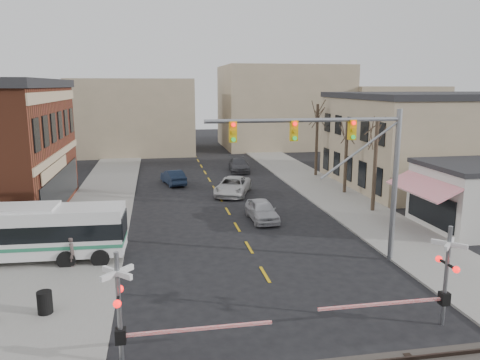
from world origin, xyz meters
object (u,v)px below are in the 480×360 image
object	(u,v)px
traffic_signal_mast	(346,155)
car_c	(233,186)
transit_bus	(14,233)
pedestrian_far	(62,233)
car_a	(262,210)
rr_crossing_east	(436,278)
trash_bin	(45,302)
car_b	(173,177)
car_d	(239,165)
pedestrian_near	(72,251)
rr_crossing_west	(133,310)

from	to	relation	value
traffic_signal_mast	car_c	bearing A→B (deg)	100.53
transit_bus	pedestrian_far	distance (m)	2.62
car_a	car_c	size ratio (longest dim) A/B	0.79
traffic_signal_mast	rr_crossing_east	distance (m)	7.82
transit_bus	car_a	bearing A→B (deg)	20.38
trash_bin	car_b	bearing A→B (deg)	76.18
trash_bin	car_b	size ratio (longest dim) A/B	0.22
car_b	car_d	distance (m)	9.17
rr_crossing_east	pedestrian_near	distance (m)	17.04
trash_bin	car_d	distance (m)	33.31
traffic_signal_mast	car_a	distance (m)	10.14
traffic_signal_mast	trash_bin	size ratio (longest dim) A/B	10.89
car_a	pedestrian_near	size ratio (longest dim) A/B	2.77
car_a	car_c	xyz separation A→B (m)	(-0.72, 7.95, 0.02)
rr_crossing_west	car_b	xyz separation A→B (m)	(2.42, 29.03, -1.28)
transit_bus	trash_bin	bearing A→B (deg)	-66.31
traffic_signal_mast	pedestrian_far	xyz separation A→B (m)	(-14.75, 4.61, -4.73)
car_d	pedestrian_near	xyz separation A→B (m)	(-13.11, -25.43, 0.18)
trash_bin	car_d	xyz separation A→B (m)	(13.39, 30.50, 0.12)
car_b	pedestrian_far	distance (m)	18.37
car_a	car_d	size ratio (longest dim) A/B	0.88
rr_crossing_east	car_b	size ratio (longest dim) A/B	1.34
rr_crossing_west	car_d	size ratio (longest dim) A/B	1.15
car_b	trash_bin	bearing A→B (deg)	62.63
trash_bin	car_c	size ratio (longest dim) A/B	0.17
rr_crossing_west	transit_bus	bearing A→B (deg)	121.75
rr_crossing_west	pedestrian_near	size ratio (longest dim) A/B	3.66
car_b	pedestrian_near	bearing A→B (deg)	60.00
car_d	car_b	bearing A→B (deg)	-138.12
pedestrian_far	transit_bus	bearing A→B (deg)	-173.17
traffic_signal_mast	car_b	world-z (taller)	traffic_signal_mast
transit_bus	rr_crossing_east	size ratio (longest dim) A/B	2.03
transit_bus	car_c	xyz separation A→B (m)	(13.74, 13.32, -0.90)
pedestrian_far	car_c	bearing A→B (deg)	16.16
car_c	car_d	distance (m)	11.07
trash_bin	pedestrian_near	xyz separation A→B (m)	(0.27, 5.07, 0.31)
car_c	car_d	world-z (taller)	car_c
car_b	car_c	distance (m)	7.09
rr_crossing_west	pedestrian_near	xyz separation A→B (m)	(-3.43, 9.20, -1.08)
car_a	car_b	distance (m)	14.27
rr_crossing_east	car_d	size ratio (longest dim) A/B	1.15
traffic_signal_mast	rr_crossing_west	world-z (taller)	traffic_signal_mast
trash_bin	car_c	distance (m)	22.54
rr_crossing_east	car_b	bearing A→B (deg)	107.23
rr_crossing_east	pedestrian_far	xyz separation A→B (m)	(-15.69, 11.40, -0.96)
rr_crossing_east	car_a	bearing A→B (deg)	102.10
transit_bus	rr_crossing_east	distance (m)	20.32
car_b	pedestrian_near	distance (m)	20.68
pedestrian_near	pedestrian_far	xyz separation A→B (m)	(-1.02, 2.80, 0.13)
car_a	pedestrian_far	size ratio (longest dim) A/B	2.38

